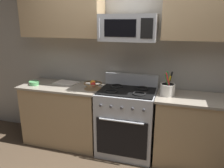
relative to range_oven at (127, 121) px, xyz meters
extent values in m
cube|color=#9E998E|center=(0.00, 0.36, 0.83)|extent=(8.00, 0.10, 2.60)
cube|color=tan|center=(-0.98, 0.00, -0.03)|extent=(1.14, 0.54, 0.88)
cube|color=gray|center=(-0.98, 0.00, 0.42)|extent=(1.18, 0.58, 0.03)
cube|color=#B2B5BA|center=(0.00, 0.00, -0.02)|extent=(0.76, 0.58, 0.91)
cube|color=black|center=(0.00, -0.30, -0.11)|extent=(0.67, 0.01, 0.51)
cylinder|color=#B2B5BA|center=(0.00, -0.32, 0.14)|extent=(0.57, 0.02, 0.02)
cube|color=black|center=(0.00, 0.00, 0.44)|extent=(0.73, 0.52, 0.02)
cube|color=#B2B5BA|center=(0.00, 0.26, 0.53)|extent=(0.76, 0.06, 0.18)
torus|color=black|center=(-0.18, -0.12, 0.46)|extent=(0.17, 0.17, 0.02)
torus|color=black|center=(0.18, -0.12, 0.46)|extent=(0.17, 0.17, 0.02)
torus|color=black|center=(-0.18, 0.12, 0.46)|extent=(0.17, 0.17, 0.02)
torus|color=black|center=(0.18, 0.12, 0.46)|extent=(0.17, 0.17, 0.02)
cylinder|color=#4C4C51|center=(-0.27, -0.30, 0.32)|extent=(0.04, 0.02, 0.04)
cylinder|color=#4C4C51|center=(-0.14, -0.30, 0.32)|extent=(0.04, 0.02, 0.04)
cylinder|color=#4C4C51|center=(0.00, -0.30, 0.32)|extent=(0.04, 0.02, 0.04)
cylinder|color=#4C4C51|center=(0.14, -0.30, 0.32)|extent=(0.04, 0.02, 0.04)
cylinder|color=#4C4C51|center=(0.27, -0.30, 0.32)|extent=(0.04, 0.02, 0.04)
cube|color=tan|center=(0.90, 0.00, -0.03)|extent=(0.99, 0.54, 0.88)
cube|color=gray|center=(0.90, 0.00, 0.42)|extent=(1.03, 0.58, 0.03)
cube|color=#B2B5BA|center=(0.00, 0.03, 1.26)|extent=(0.70, 0.40, 0.32)
cube|color=black|center=(-0.06, -0.18, 1.26)|extent=(0.38, 0.01, 0.20)
cube|color=black|center=(0.25, -0.18, 1.26)|extent=(0.14, 0.01, 0.23)
cylinder|color=#B2B5BA|center=(-0.31, -0.20, 1.26)|extent=(0.02, 0.02, 0.23)
cube|color=tan|center=(-0.99, 0.14, 1.51)|extent=(1.17, 0.34, 0.77)
cube|color=tan|center=(0.91, 0.14, 1.51)|extent=(1.02, 0.34, 0.77)
cylinder|color=white|center=(0.52, -0.01, 0.51)|extent=(0.18, 0.18, 0.15)
cylinder|color=black|center=(0.52, -0.01, 0.52)|extent=(0.15, 0.15, 0.12)
cylinder|color=red|center=(0.53, -0.05, 0.60)|extent=(0.09, 0.04, 0.27)
cylinder|color=green|center=(0.52, -0.03, 0.61)|extent=(0.06, 0.02, 0.29)
cylinder|color=black|center=(0.53, -0.04, 0.59)|extent=(0.08, 0.03, 0.25)
cylinder|color=black|center=(0.54, 0.01, 0.61)|extent=(0.08, 0.09, 0.28)
cylinder|color=yellow|center=(0.52, 0.00, 0.58)|extent=(0.07, 0.05, 0.23)
cylinder|color=green|center=(0.52, -0.03, 0.59)|extent=(0.09, 0.02, 0.25)
cone|color=brown|center=(-0.48, -0.02, 0.48)|extent=(0.25, 0.25, 0.08)
torus|color=brown|center=(-0.48, -0.02, 0.52)|extent=(0.26, 0.26, 0.02)
sphere|color=red|center=(-0.46, -0.05, 0.51)|extent=(0.07, 0.07, 0.07)
sphere|color=orange|center=(-0.50, 0.02, 0.51)|extent=(0.08, 0.08, 0.08)
sphere|color=yellow|center=(-0.49, 0.02, 0.51)|extent=(0.07, 0.07, 0.07)
cube|color=silver|center=(-0.97, 0.12, 0.44)|extent=(0.36, 0.28, 0.02)
cylinder|color=#59AD66|center=(-1.38, -0.09, 0.46)|extent=(0.15, 0.15, 0.05)
torus|color=#59AD66|center=(-1.38, -0.09, 0.49)|extent=(0.15, 0.15, 0.01)
camera|label=1|loc=(0.61, -2.74, 1.35)|focal=35.22mm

